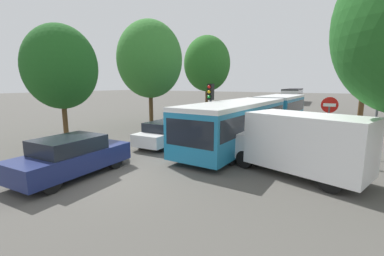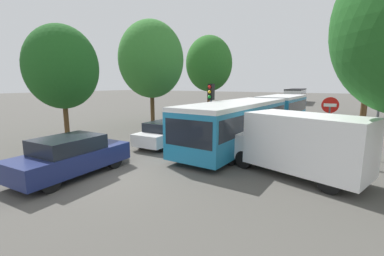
% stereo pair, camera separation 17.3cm
% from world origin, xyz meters
% --- Properties ---
extents(ground_plane, '(200.00, 200.00, 0.00)m').
position_xyz_m(ground_plane, '(0.00, 0.00, 0.00)').
color(ground_plane, '#4F4C47').
extents(articulated_bus, '(3.03, 16.65, 2.46)m').
position_xyz_m(articulated_bus, '(1.95, 10.16, 1.42)').
color(articulated_bus, teal).
rests_on(articulated_bus, ground).
extents(city_bus_rear, '(3.51, 11.88, 2.52)m').
position_xyz_m(city_bus_rear, '(-1.83, 43.10, 1.46)').
color(city_bus_rear, silver).
rests_on(city_bus_rear, ground).
extents(queued_car_navy, '(2.04, 4.37, 1.49)m').
position_xyz_m(queued_car_navy, '(-1.75, -0.74, 0.75)').
color(queued_car_navy, navy).
rests_on(queued_car_navy, ground).
extents(queued_car_white, '(1.85, 3.95, 1.34)m').
position_xyz_m(queued_car_white, '(-1.75, 4.93, 0.68)').
color(queued_car_white, white).
rests_on(queued_car_white, ground).
extents(queued_car_blue, '(2.02, 4.33, 1.47)m').
position_xyz_m(queued_car_blue, '(-1.74, 11.71, 0.75)').
color(queued_car_blue, '#284799').
rests_on(queued_car_blue, ground).
extents(queued_car_tan, '(1.95, 4.18, 1.42)m').
position_xyz_m(queued_car_tan, '(-1.66, 17.72, 0.72)').
color(queued_car_tan, tan).
rests_on(queued_car_tan, ground).
extents(queued_car_graphite, '(2.12, 4.54, 1.54)m').
position_xyz_m(queued_car_graphite, '(-1.84, 23.89, 0.78)').
color(queued_car_graphite, '#47474C').
rests_on(queued_car_graphite, ground).
extents(queued_car_green, '(1.95, 4.18, 1.42)m').
position_xyz_m(queued_car_green, '(-2.02, 30.36, 0.72)').
color(queued_car_green, '#236638').
rests_on(queued_car_green, ground).
extents(white_van, '(5.35, 3.29, 2.31)m').
position_xyz_m(white_van, '(5.43, 3.78, 1.24)').
color(white_van, white).
rests_on(white_van, ground).
extents(traffic_light, '(0.37, 0.39, 3.40)m').
position_xyz_m(traffic_light, '(0.15, 6.73, 2.50)').
color(traffic_light, '#56595E').
rests_on(traffic_light, ground).
extents(no_entry_sign, '(0.70, 0.08, 2.82)m').
position_xyz_m(no_entry_sign, '(6.12, 6.67, 1.88)').
color(no_entry_sign, '#56595E').
rests_on(no_entry_sign, ground).
extents(direction_sign_post, '(0.34, 1.38, 3.60)m').
position_xyz_m(direction_sign_post, '(7.93, 7.63, 2.55)').
color(direction_sign_post, '#56595E').
rests_on(direction_sign_post, ground).
extents(tree_left_near, '(3.73, 3.73, 6.45)m').
position_xyz_m(tree_left_near, '(-6.17, 1.99, 4.15)').
color(tree_left_near, '#51381E').
rests_on(tree_left_near, ground).
extents(tree_left_mid, '(5.02, 5.02, 8.22)m').
position_xyz_m(tree_left_mid, '(-6.64, 9.52, 5.11)').
color(tree_left_mid, '#51381E').
rests_on(tree_left_mid, ground).
extents(tree_left_far, '(4.93, 4.93, 8.44)m').
position_xyz_m(tree_left_far, '(-6.48, 18.68, 5.36)').
color(tree_left_far, '#51381E').
rests_on(tree_left_far, ground).
extents(tree_right_mid, '(3.27, 3.27, 6.84)m').
position_xyz_m(tree_right_mid, '(7.57, 15.21, 4.86)').
color(tree_right_mid, '#51381E').
rests_on(tree_right_mid, ground).
extents(tree_right_far, '(4.88, 4.88, 7.28)m').
position_xyz_m(tree_right_far, '(8.02, 25.54, 4.92)').
color(tree_right_far, '#51381E').
rests_on(tree_right_far, ground).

